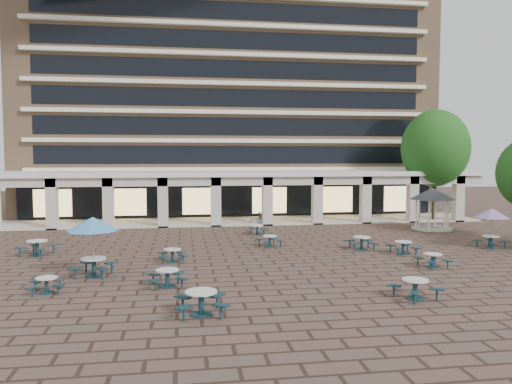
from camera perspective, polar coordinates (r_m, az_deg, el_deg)
ground at (r=28.80m, az=1.30°, el=-7.19°), size 120.00×120.00×0.00m
apartment_building at (r=53.98m, az=-3.33°, el=11.45°), size 40.00×15.50×25.20m
retail_arcade at (r=42.99m, az=-2.02°, el=0.54°), size 42.00×6.60×4.40m
picnic_table_0 at (r=22.60m, az=-22.82°, el=-9.62°), size 1.62×1.62×0.65m
picnic_table_1 at (r=18.17m, az=-6.28°, el=-12.24°), size 1.98×1.98×0.86m
picnic_table_2 at (r=20.99m, az=17.73°, el=-10.32°), size 2.07×2.07×0.78m
picnic_table_3 at (r=27.09m, az=19.54°, el=-7.24°), size 1.73×1.73×0.70m
picnic_table_4 at (r=24.56m, az=-18.14°, el=-3.74°), size 2.41×2.41×2.79m
picnic_table_5 at (r=22.16m, az=-10.09°, el=-9.47°), size 1.86×1.86×0.76m
picnic_table_7 at (r=30.98m, az=11.99°, el=-5.59°), size 1.87×1.87×0.79m
picnic_table_8 at (r=31.18m, az=-23.75°, el=-5.71°), size 2.29×2.29×0.86m
picnic_table_9 at (r=27.22m, az=-9.52°, el=-7.01°), size 1.66×1.66×0.70m
picnic_table_10 at (r=30.23m, az=16.47°, el=-5.98°), size 1.65×1.65×0.73m
picnic_table_11 at (r=33.86m, az=25.34°, el=-2.35°), size 2.11×2.11×2.44m
picnic_table_12 at (r=36.17m, az=0.14°, el=-4.25°), size 1.72×1.72×0.67m
picnic_table_13 at (r=31.32m, az=1.58°, el=-5.52°), size 1.79×1.79×0.69m
gazebo at (r=40.94m, az=19.51°, el=-0.70°), size 3.42×3.42×3.18m
tree_east_c at (r=46.43m, az=19.80°, el=4.73°), size 5.85×5.85×9.75m
planter_left at (r=41.18m, az=-4.12°, el=-3.16°), size 1.50×0.62×1.20m
planter_right at (r=41.57m, az=0.57°, el=-3.09°), size 1.50×0.69×1.20m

